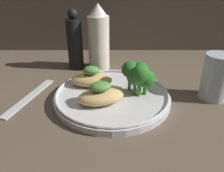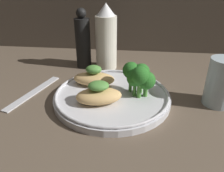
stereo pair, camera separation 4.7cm
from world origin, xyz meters
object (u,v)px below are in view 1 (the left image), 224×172
object	(u,v)px
plate	(112,96)
broccoli_bunch	(139,75)
pepper_grinder	(75,42)
drinking_glass	(216,77)
sauce_bottle	(99,39)

from	to	relation	value
plate	broccoli_bunch	size ratio (longest dim) A/B	3.59
pepper_grinder	drinking_glass	xyz separation A→B (cm)	(32.86, -17.32, -2.57)
broccoli_bunch	sauce_bottle	size ratio (longest dim) A/B	0.39
plate	drinking_glass	world-z (taller)	drinking_glass
sauce_bottle	drinking_glass	xyz separation A→B (cm)	(26.14, -17.32, -3.59)
plate	sauce_bottle	size ratio (longest dim) A/B	1.40
plate	broccoli_bunch	distance (cm)	7.46
plate	drinking_glass	bearing A→B (deg)	2.35
pepper_grinder	sauce_bottle	bearing A→B (deg)	0.00
broccoli_bunch	sauce_bottle	xyz separation A→B (cm)	(-9.34, 17.68, 2.82)
plate	pepper_grinder	bearing A→B (deg)	119.73
broccoli_bunch	sauce_bottle	distance (cm)	20.19
plate	sauce_bottle	distance (cm)	20.13
broccoli_bunch	drinking_glass	bearing A→B (deg)	1.21
drinking_glass	pepper_grinder	bearing A→B (deg)	152.20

